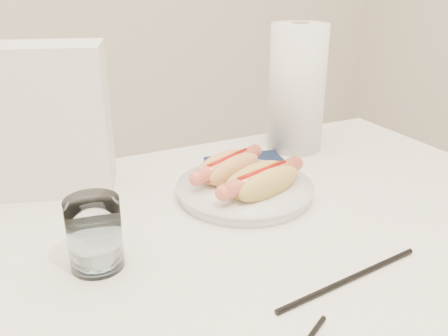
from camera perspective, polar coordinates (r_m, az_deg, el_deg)
name	(u,v)px	position (r m, az deg, el deg)	size (l,w,h in m)	color
table	(220,280)	(0.75, -0.43, -12.91)	(1.20, 0.80, 0.75)	white
plate	(245,191)	(0.85, 2.43, -2.72)	(0.23, 0.23, 0.02)	white
hotdog_left	(228,167)	(0.87, 0.45, 0.07)	(0.16, 0.11, 0.05)	#F2A760
hotdog_right	(262,181)	(0.81, 4.45, -1.53)	(0.18, 0.11, 0.05)	#E3BA58
water_glass	(95,234)	(0.66, -14.85, -7.41)	(0.07, 0.07, 0.10)	silver
chopstick_far	(350,279)	(0.66, 14.46, -12.40)	(0.01, 0.01, 0.24)	black
napkin_box	(51,120)	(0.89, -19.51, 5.32)	(0.19, 0.11, 0.26)	silver
navy_napkin	(251,169)	(0.96, 3.19, -0.08)	(0.15, 0.15, 0.01)	#121D3A
paper_towel_roll	(297,88)	(1.05, 8.49, 9.17)	(0.12, 0.12, 0.26)	white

